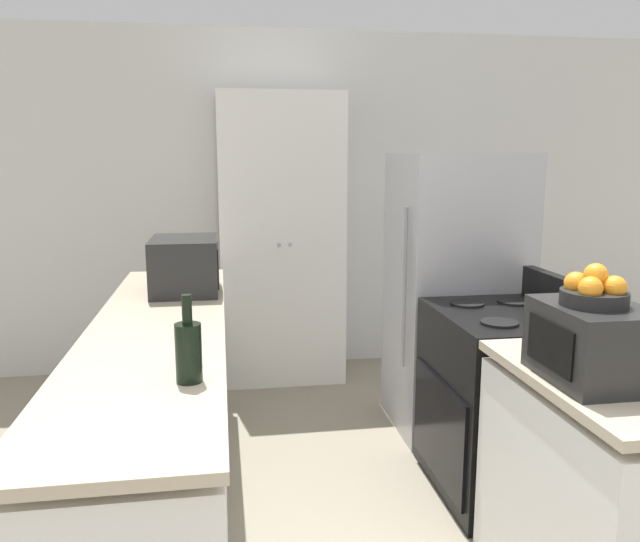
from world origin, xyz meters
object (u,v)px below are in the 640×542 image
(wine_bottle, at_px, (188,350))
(fruit_bowl, at_px, (594,291))
(pantry_cabinet, at_px, (281,240))
(refrigerator, at_px, (454,293))
(toaster_oven, at_px, (594,343))
(microwave, at_px, (185,265))
(stove, at_px, (502,401))

(wine_bottle, xyz_separation_m, fruit_bowl, (1.32, -0.20, 0.20))
(pantry_cabinet, relative_size, refrigerator, 1.26)
(wine_bottle, bearing_deg, pantry_cabinet, 77.75)
(toaster_oven, height_order, fruit_bowl, fruit_bowl)
(wine_bottle, bearing_deg, microwave, 93.37)
(fruit_bowl, bearing_deg, microwave, 130.40)
(pantry_cabinet, distance_m, toaster_oven, 2.85)
(stove, xyz_separation_m, wine_bottle, (-1.47, -0.71, 0.56))
(stove, relative_size, wine_bottle, 3.60)
(toaster_oven, bearing_deg, pantry_cabinet, 105.95)
(refrigerator, xyz_separation_m, wine_bottle, (-1.51, -1.49, 0.18))
(wine_bottle, bearing_deg, toaster_oven, -8.39)
(pantry_cabinet, relative_size, stove, 1.96)
(stove, relative_size, fruit_bowl, 4.98)
(stove, xyz_separation_m, refrigerator, (0.04, 0.78, 0.37))
(wine_bottle, bearing_deg, refrigerator, 44.75)
(wine_bottle, xyz_separation_m, toaster_oven, (1.33, -0.20, 0.02))
(fruit_bowl, bearing_deg, pantry_cabinet, 105.67)
(refrigerator, bearing_deg, wine_bottle, -135.25)
(fruit_bowl, bearing_deg, stove, 80.59)
(refrigerator, height_order, fruit_bowl, refrigerator)
(microwave, distance_m, wine_bottle, 1.46)
(stove, height_order, fruit_bowl, fruit_bowl)
(pantry_cabinet, height_order, fruit_bowl, pantry_cabinet)
(stove, height_order, wine_bottle, wine_bottle)
(pantry_cabinet, bearing_deg, stove, -63.26)
(stove, bearing_deg, microwave, 154.65)
(toaster_oven, bearing_deg, fruit_bowl, -169.42)
(toaster_oven, bearing_deg, microwave, 130.72)
(pantry_cabinet, distance_m, fruit_bowl, 2.85)
(refrigerator, xyz_separation_m, microwave, (-1.59, -0.04, 0.23))
(microwave, height_order, fruit_bowl, fruit_bowl)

